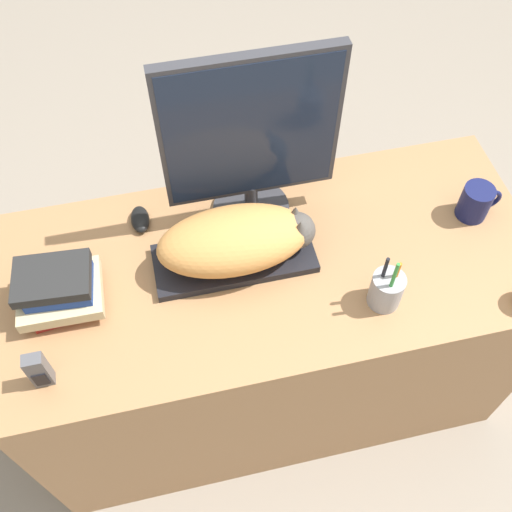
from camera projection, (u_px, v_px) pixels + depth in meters
name	position (u px, v px, depth m)	size (l,w,h in m)	color
ground_plane	(290.00, 465.00, 2.03)	(12.00, 12.00, 0.00)	gray
desk	(270.00, 330.00, 1.89)	(1.43, 0.64, 0.77)	#9E7047
keyboard	(234.00, 259.00, 1.57)	(0.42, 0.17, 0.02)	black
cat	(239.00, 239.00, 1.50)	(0.41, 0.20, 0.14)	#D18C47
monitor	(251.00, 139.00, 1.44)	(0.44, 0.21, 0.52)	#333338
computer_mouse	(140.00, 219.00, 1.64)	(0.05, 0.09, 0.03)	black
coffee_mug	(476.00, 202.00, 1.63)	(0.12, 0.08, 0.10)	#141947
pen_cup	(386.00, 290.00, 1.46)	(0.08, 0.08, 0.19)	#939399
phone	(39.00, 370.00, 1.34)	(0.04, 0.03, 0.12)	#4C4C51
book_stack	(59.00, 290.00, 1.45)	(0.20, 0.17, 0.12)	maroon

